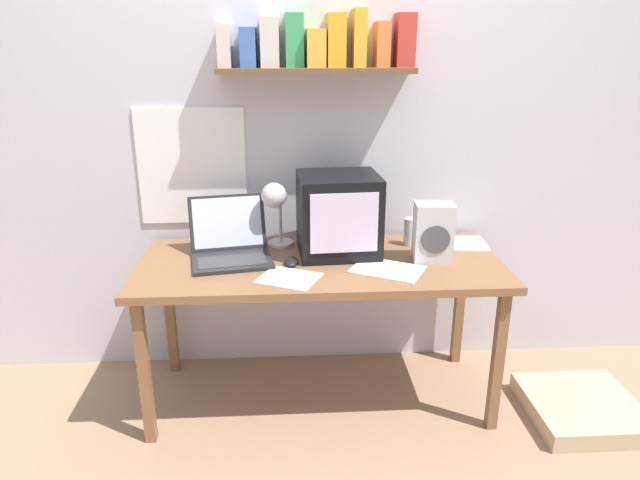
% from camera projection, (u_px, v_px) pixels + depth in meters
% --- Properties ---
extents(ground_plane, '(12.00, 12.00, 0.00)m').
position_uv_depth(ground_plane, '(320.00, 395.00, 2.80)').
color(ground_plane, '#9A795C').
extents(back_wall, '(5.60, 0.24, 2.60)m').
position_uv_depth(back_wall, '(315.00, 115.00, 2.75)').
color(back_wall, silver).
rests_on(back_wall, ground_plane).
extents(corner_desk, '(1.63, 0.69, 0.71)m').
position_uv_depth(corner_desk, '(320.00, 273.00, 2.59)').
color(corner_desk, brown).
rests_on(corner_desk, ground_plane).
extents(crt_monitor, '(0.38, 0.35, 0.37)m').
position_uv_depth(crt_monitor, '(338.00, 214.00, 2.61)').
color(crt_monitor, black).
rests_on(crt_monitor, corner_desk).
extents(laptop, '(0.41, 0.41, 0.26)m').
position_uv_depth(laptop, '(230.00, 244.00, 2.59)').
color(laptop, '#232326').
rests_on(laptop, corner_desk).
extents(desk_lamp, '(0.15, 0.19, 0.32)m').
position_uv_depth(desk_lamp, '(275.00, 202.00, 2.64)').
color(desk_lamp, silver).
rests_on(desk_lamp, corner_desk).
extents(juice_glass, '(0.06, 0.06, 0.14)m').
position_uv_depth(juice_glass, '(410.00, 233.00, 2.75)').
color(juice_glass, white).
rests_on(juice_glass, corner_desk).
extents(space_heater, '(0.18, 0.13, 0.27)m').
position_uv_depth(space_heater, '(433.00, 232.00, 2.53)').
color(space_heater, silver).
rests_on(space_heater, corner_desk).
extents(computer_mouse, '(0.06, 0.11, 0.03)m').
position_uv_depth(computer_mouse, '(291.00, 261.00, 2.52)').
color(computer_mouse, black).
rests_on(computer_mouse, corner_desk).
extents(printed_handout, '(0.30, 0.28, 0.00)m').
position_uv_depth(printed_handout, '(289.00, 278.00, 2.38)').
color(printed_handout, white).
rests_on(printed_handout, corner_desk).
extents(loose_paper_near_laptop, '(0.31, 0.23, 0.00)m').
position_uv_depth(loose_paper_near_laptop, '(455.00, 243.00, 2.79)').
color(loose_paper_near_laptop, silver).
rests_on(loose_paper_near_laptop, corner_desk).
extents(open_notebook, '(0.36, 0.32, 0.00)m').
position_uv_depth(open_notebook, '(387.00, 269.00, 2.47)').
color(open_notebook, white).
rests_on(open_notebook, corner_desk).
extents(floor_cushion, '(0.49, 0.49, 0.09)m').
position_uv_depth(floor_cushion, '(582.00, 408.00, 2.63)').
color(floor_cushion, tan).
rests_on(floor_cushion, ground_plane).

